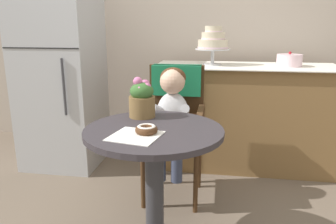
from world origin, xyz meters
TOP-DOWN VIEW (x-y plane):
  - back_wall at (0.00, 1.85)m, footprint 4.80×0.10m
  - cafe_table at (0.00, 0.00)m, footprint 0.72×0.72m
  - wicker_chair at (0.01, 0.70)m, footprint 0.42×0.45m
  - seated_child at (0.01, 0.54)m, footprint 0.27×0.32m
  - paper_napkin at (-0.06, -0.14)m, footprint 0.27×0.26m
  - donut_front at (-0.02, -0.09)m, footprint 0.11×0.11m
  - flower_vase at (-0.11, 0.21)m, footprint 0.15×0.15m
  - display_counter at (0.55, 1.30)m, footprint 1.56×0.62m
  - tiered_cake_stand at (0.26, 1.30)m, footprint 0.30×0.30m
  - round_layer_cake at (0.89, 1.30)m, footprint 0.21×0.21m
  - refrigerator at (-1.05, 1.10)m, footprint 0.64×0.63m

SIDE VIEW (x-z plane):
  - display_counter at x=0.55m, z-range 0.00..0.90m
  - cafe_table at x=0.00m, z-range 0.15..0.87m
  - wicker_chair at x=0.01m, z-range 0.16..1.12m
  - seated_child at x=0.01m, z-range 0.31..1.04m
  - paper_napkin at x=-0.06m, z-range 0.72..0.72m
  - donut_front at x=-0.02m, z-range 0.72..0.76m
  - flower_vase at x=-0.11m, z-range 0.71..0.94m
  - refrigerator at x=-1.05m, z-range 0.00..1.70m
  - round_layer_cake at x=0.89m, z-range 0.89..1.01m
  - tiered_cake_stand at x=0.26m, z-range 0.93..1.26m
  - back_wall at x=0.00m, z-range 0.00..2.70m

